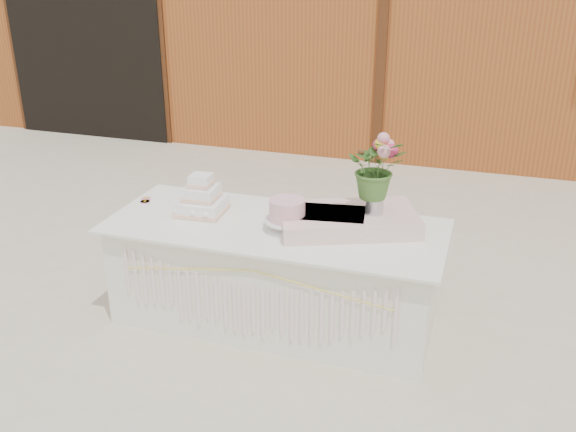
{
  "coord_description": "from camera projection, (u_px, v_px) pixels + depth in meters",
  "views": [
    {
      "loc": [
        1.37,
        -3.92,
        2.59
      ],
      "look_at": [
        0.0,
        0.3,
        0.72
      ],
      "focal_mm": 40.0,
      "sensor_mm": 36.0,
      "label": 1
    }
  ],
  "objects": [
    {
      "name": "ground",
      "position": [
        276.0,
        319.0,
        4.83
      ],
      "size": [
        80.0,
        80.0,
        0.0
      ],
      "primitive_type": "plane",
      "color": "beige",
      "rests_on": "ground"
    },
    {
      "name": "barn",
      "position": [
        407.0,
        14.0,
        9.44
      ],
      "size": [
        12.6,
        4.6,
        3.3
      ],
      "color": "#97501F",
      "rests_on": "ground"
    },
    {
      "name": "satin_runner",
      "position": [
        348.0,
        220.0,
        4.47
      ],
      "size": [
        1.08,
        0.86,
        0.12
      ],
      "primitive_type": "cube",
      "rotation": [
        0.0,
        0.0,
        0.39
      ],
      "color": "#FFD4CD",
      "rests_on": "cake_table"
    },
    {
      "name": "flower_vase",
      "position": [
        375.0,
        202.0,
        4.39
      ],
      "size": [
        0.12,
        0.12,
        0.17
      ],
      "primitive_type": "cylinder",
      "color": "#B9B9BE",
      "rests_on": "satin_runner"
    },
    {
      "name": "pink_cake_stand",
      "position": [
        287.0,
        213.0,
        4.4
      ],
      "size": [
        0.32,
        0.32,
        0.23
      ],
      "color": "white",
      "rests_on": "cake_table"
    },
    {
      "name": "loose_flowers",
      "position": [
        145.0,
        206.0,
        4.85
      ],
      "size": [
        0.17,
        0.37,
        0.02
      ],
      "primitive_type": null,
      "rotation": [
        0.0,
        0.0,
        0.05
      ],
      "color": "#D17F91",
      "rests_on": "cake_table"
    },
    {
      "name": "bouquet",
      "position": [
        377.0,
        161.0,
        4.27
      ],
      "size": [
        0.45,
        0.42,
        0.43
      ],
      "primitive_type": "imported",
      "rotation": [
        0.0,
        0.0,
        0.24
      ],
      "color": "#406A2A",
      "rests_on": "flower_vase"
    },
    {
      "name": "cake_table",
      "position": [
        275.0,
        273.0,
        4.67
      ],
      "size": [
        2.4,
        1.0,
        0.77
      ],
      "color": "white",
      "rests_on": "ground"
    },
    {
      "name": "wedding_cake",
      "position": [
        202.0,
        200.0,
        4.7
      ],
      "size": [
        0.35,
        0.35,
        0.3
      ],
      "rotation": [
        0.0,
        0.0,
        0.06
      ],
      "color": "white",
      "rests_on": "cake_table"
    }
  ]
}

